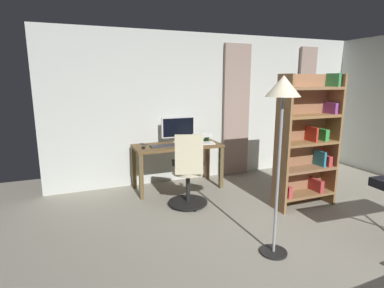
% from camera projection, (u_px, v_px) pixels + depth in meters
% --- Properties ---
extents(ground_plane, '(7.82, 7.82, 0.00)m').
position_uv_depth(ground_plane, '(343.00, 258.00, 3.08)').
color(ground_plane, gray).
extents(back_room_partition, '(5.89, 0.10, 2.54)m').
position_uv_depth(back_room_partition, '(215.00, 107.00, 5.56)').
color(back_room_partition, silver).
rests_on(back_room_partition, ground).
extents(curtain_left_panel, '(0.38, 0.06, 2.38)m').
position_uv_depth(curtain_left_panel, '(305.00, 108.00, 6.18)').
color(curtain_left_panel, gray).
rests_on(curtain_left_panel, ground).
extents(curtain_right_panel, '(0.52, 0.06, 2.38)m').
position_uv_depth(curtain_right_panel, '(236.00, 111.00, 5.61)').
color(curtain_right_panel, gray).
rests_on(curtain_right_panel, ground).
extents(desk, '(1.40, 0.62, 0.73)m').
position_uv_depth(desk, '(177.00, 151.00, 4.96)').
color(desk, brown).
rests_on(desk, ground).
extents(office_chair, '(0.56, 0.56, 1.06)m').
position_uv_depth(office_chair, '(188.00, 174.00, 4.23)').
color(office_chair, black).
rests_on(office_chair, ground).
extents(computer_monitor, '(0.57, 0.18, 0.42)m').
position_uv_depth(computer_monitor, '(178.00, 128.00, 5.09)').
color(computer_monitor, silver).
rests_on(computer_monitor, desk).
extents(computer_keyboard, '(0.40, 0.15, 0.02)m').
position_uv_depth(computer_keyboard, '(163.00, 146.00, 4.78)').
color(computer_keyboard, '#333338').
rests_on(computer_keyboard, desk).
extents(laptop, '(0.37, 0.36, 0.14)m').
position_uv_depth(laptop, '(204.00, 140.00, 5.02)').
color(laptop, white).
rests_on(laptop, desk).
extents(computer_mouse, '(0.06, 0.10, 0.04)m').
position_uv_depth(computer_mouse, '(143.00, 147.00, 4.65)').
color(computer_mouse, black).
rests_on(computer_mouse, desk).
extents(cell_phone_by_monitor, '(0.11, 0.16, 0.01)m').
position_uv_depth(cell_phone_by_monitor, '(144.00, 144.00, 4.94)').
color(cell_phone_by_monitor, '#232328').
rests_on(cell_phone_by_monitor, desk).
extents(cell_phone_face_up, '(0.11, 0.16, 0.01)m').
position_uv_depth(cell_phone_face_up, '(190.00, 146.00, 4.82)').
color(cell_phone_face_up, '#232328').
rests_on(cell_phone_face_up, desk).
extents(mug_coffee, '(0.13, 0.09, 0.09)m').
position_uv_depth(mug_coffee, '(207.00, 138.00, 5.26)').
color(mug_coffee, '#3D9951').
rests_on(mug_coffee, desk).
extents(bookshelf, '(0.89, 0.30, 1.84)m').
position_uv_depth(bookshelf, '(306.00, 143.00, 4.23)').
color(bookshelf, olive).
rests_on(bookshelf, ground).
extents(floor_lamp, '(0.33, 0.33, 1.80)m').
position_uv_depth(floor_lamp, '(282.00, 106.00, 2.86)').
color(floor_lamp, black).
rests_on(floor_lamp, ground).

